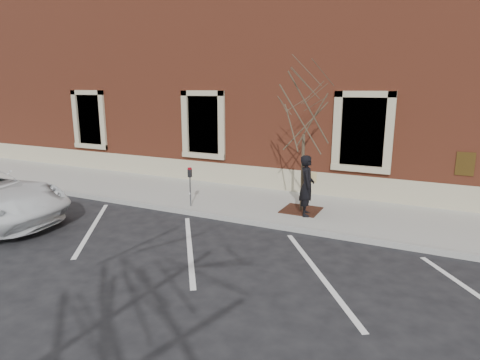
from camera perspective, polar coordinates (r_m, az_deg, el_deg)
The scene contains 9 objects.
ground at distance 11.77m, azimuth -1.29°, elevation -5.81°, with size 120.00×120.00×0.00m, color #28282B.
sidewalk_near at distance 13.25m, azimuth 2.19°, elevation -3.32°, with size 40.00×3.50×0.15m, color #A0A096.
curb_near at distance 11.71m, azimuth -1.41°, elevation -5.54°, with size 40.00×0.12×0.15m, color #9E9E99.
parking_stripes at distance 9.99m, azimuth -7.19°, elevation -9.39°, with size 28.00×4.40×0.01m, color silver, non-canonical shape.
building_civic at distance 18.37m, azimuth 10.14°, elevation 13.39°, with size 40.00×8.62×8.00m.
man at distance 11.71m, azimuth 9.48°, elevation -0.80°, with size 0.65×0.43×1.78m, color black.
parking_meter at distance 12.55m, azimuth -7.13°, elevation 0.06°, with size 0.11×0.09×1.24m.
tree_grate at distance 12.37m, azimuth 8.68°, elevation -4.24°, with size 1.10×1.10×0.03m, color #3B1C12.
sapling at distance 11.85m, azimuth 9.17°, elevation 9.42°, with size 2.52×2.52×4.20m.
Camera 1 is at (5.15, -9.89, 3.78)m, focal length 30.00 mm.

